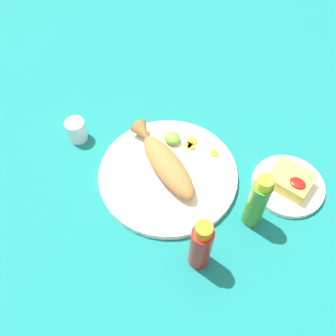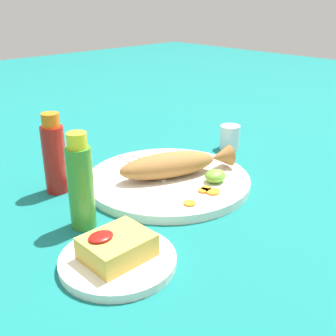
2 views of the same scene
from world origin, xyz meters
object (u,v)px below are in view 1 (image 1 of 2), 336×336
at_px(fork_near, 148,198).
at_px(salt_cup, 77,131).
at_px(side_plate_fries, 288,185).
at_px(fried_fish, 165,162).
at_px(hot_sauce_bottle_red, 201,246).
at_px(main_plate, 168,174).
at_px(hot_sauce_bottle_green, 257,202).
at_px(fork_far, 135,186).

xyz_separation_m(fork_near, salt_cup, (-0.28, 0.04, 0.01)).
bearing_deg(salt_cup, side_plate_fries, 21.29).
height_order(fried_fish, fork_near, fried_fish).
bearing_deg(salt_cup, fork_near, -8.25).
height_order(hot_sauce_bottle_red, side_plate_fries, hot_sauce_bottle_red).
relative_size(main_plate, hot_sauce_bottle_green, 2.02).
bearing_deg(hot_sauce_bottle_red, main_plate, 144.39).
distance_m(main_plate, fork_far, 0.09).
relative_size(main_plate, hot_sauce_bottle_red, 2.10).
bearing_deg(hot_sauce_bottle_red, salt_cup, 169.44).
xyz_separation_m(fork_far, hot_sauce_bottle_green, (0.27, 0.11, 0.06)).
bearing_deg(main_plate, fried_fish, 158.63).
height_order(fork_near, salt_cup, salt_cup).
relative_size(fried_fish, salt_cup, 4.16).
distance_m(fried_fish, salt_cup, 0.27).
bearing_deg(side_plate_fries, hot_sauce_bottle_green, -101.55).
xyz_separation_m(hot_sauce_bottle_red, side_plate_fries, (0.07, 0.29, -0.07)).
xyz_separation_m(fried_fish, side_plate_fries, (0.27, 0.15, -0.04)).
distance_m(hot_sauce_bottle_green, salt_cup, 0.51).
height_order(hot_sauce_bottle_red, hot_sauce_bottle_green, hot_sauce_bottle_green).
height_order(fork_near, hot_sauce_bottle_red, hot_sauce_bottle_red).
bearing_deg(fork_near, fork_far, -89.27).
relative_size(hot_sauce_bottle_green, salt_cup, 2.75).
xyz_separation_m(fried_fish, hot_sauce_bottle_red, (0.21, -0.14, 0.03)).
bearing_deg(fork_far, hot_sauce_bottle_red, 66.65).
xyz_separation_m(main_plate, hot_sauce_bottle_red, (0.19, -0.14, 0.07)).
bearing_deg(fork_far, hot_sauce_bottle_green, 101.14).
height_order(fried_fish, hot_sauce_bottle_red, hot_sauce_bottle_red).
relative_size(hot_sauce_bottle_red, salt_cup, 2.65).
bearing_deg(salt_cup, hot_sauce_bottle_green, 8.18).
bearing_deg(side_plate_fries, hot_sauce_bottle_red, -102.99).
bearing_deg(fried_fish, fork_near, -55.87).
xyz_separation_m(fried_fish, fork_near, (0.02, -0.10, -0.03)).
relative_size(fork_near, hot_sauce_bottle_red, 1.10).
height_order(fried_fish, side_plate_fries, fried_fish).
bearing_deg(fork_near, main_plate, -165.90).
relative_size(fried_fish, fork_near, 1.43).
distance_m(main_plate, side_plate_fries, 0.30).
relative_size(fork_far, hot_sauce_bottle_green, 1.06).
xyz_separation_m(fork_near, hot_sauce_bottle_green, (0.22, 0.11, 0.06)).
bearing_deg(side_plate_fries, salt_cup, -158.71).
bearing_deg(fried_fish, hot_sauce_bottle_green, 25.40).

